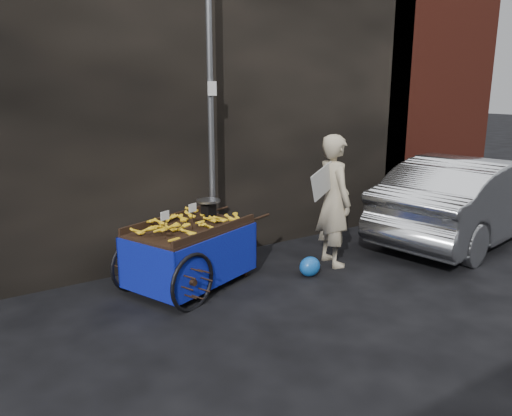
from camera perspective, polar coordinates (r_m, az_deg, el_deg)
ground at (r=5.89m, az=-1.27°, el=-10.59°), size 80.00×80.00×0.00m
building_wall at (r=7.85m, az=-9.27°, el=14.11°), size 13.50×2.00×5.00m
street_pole at (r=6.66m, az=-5.17°, el=10.06°), size 0.12×0.10×4.00m
banana_cart at (r=6.13m, az=-7.86°, el=-3.00°), size 2.20×1.56×1.10m
vendor at (r=6.89m, az=8.88°, el=0.84°), size 0.84×0.73×1.81m
plastic_bag at (r=6.61m, az=6.17°, el=-6.67°), size 0.29×0.23×0.26m
parked_car at (r=8.73m, az=23.39°, el=1.04°), size 4.30×2.13×1.35m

